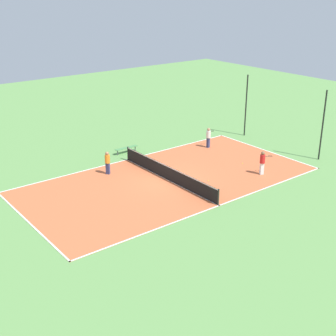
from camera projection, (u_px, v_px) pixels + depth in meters
ground_plane at (168, 180)px, 32.25m from camera, size 80.00×80.00×0.00m
court_surface at (168, 180)px, 32.24m from camera, size 10.26×20.16×0.02m
tennis_net at (168, 173)px, 32.04m from camera, size 10.06×0.10×1.06m
bench at (126, 148)px, 37.31m from camera, size 0.36×1.98×0.45m
player_far_white at (208, 136)px, 38.30m from camera, size 0.60×0.99×1.67m
player_center_orange at (107, 161)px, 32.90m from camera, size 0.50×0.50×1.68m
player_coach_red at (262, 161)px, 32.83m from camera, size 0.62×0.99×1.71m
tennis_ball_left_sideline at (242, 163)px, 35.10m from camera, size 0.07×0.07×0.07m
tennis_ball_far_baseline at (208, 181)px, 32.03m from camera, size 0.07×0.07×0.07m
fence_post_back_left at (246, 106)px, 40.80m from camera, size 0.12×0.12×5.40m
fence_post_back_right at (323, 126)px, 35.07m from camera, size 0.12×0.12×5.40m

